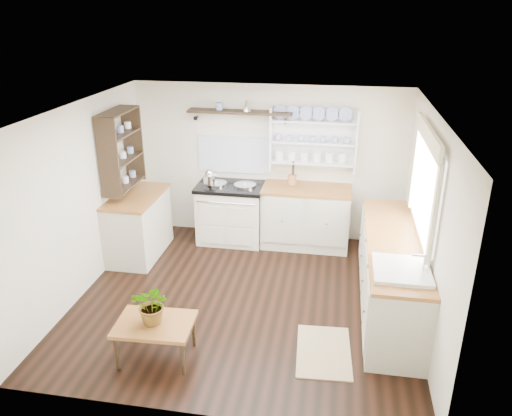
# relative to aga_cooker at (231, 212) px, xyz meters

# --- Properties ---
(floor) EXTENTS (4.00, 3.80, 0.01)m
(floor) POSITION_rel_aga_cooker_xyz_m (0.51, -1.57, -0.45)
(floor) COLOR black
(floor) RESTS_ON ground
(wall_back) EXTENTS (4.00, 0.02, 2.30)m
(wall_back) POSITION_rel_aga_cooker_xyz_m (0.51, 0.33, 0.70)
(wall_back) COLOR silver
(wall_back) RESTS_ON ground
(wall_right) EXTENTS (0.02, 3.80, 2.30)m
(wall_right) POSITION_rel_aga_cooker_xyz_m (2.51, -1.57, 0.70)
(wall_right) COLOR silver
(wall_right) RESTS_ON ground
(wall_left) EXTENTS (0.02, 3.80, 2.30)m
(wall_left) POSITION_rel_aga_cooker_xyz_m (-1.49, -1.57, 0.70)
(wall_left) COLOR silver
(wall_left) RESTS_ON ground
(ceiling) EXTENTS (4.00, 3.80, 0.01)m
(ceiling) POSITION_rel_aga_cooker_xyz_m (0.51, -1.57, 1.85)
(ceiling) COLOR white
(ceiling) RESTS_ON wall_back
(window) EXTENTS (0.08, 1.55, 1.22)m
(window) POSITION_rel_aga_cooker_xyz_m (2.46, -1.42, 1.12)
(window) COLOR white
(window) RESTS_ON wall_right
(aga_cooker) EXTENTS (0.99, 0.69, 0.91)m
(aga_cooker) POSITION_rel_aga_cooker_xyz_m (0.00, 0.00, 0.00)
(aga_cooker) COLOR #EEE5CE
(aga_cooker) RESTS_ON floor
(back_cabinets) EXTENTS (1.27, 0.63, 0.90)m
(back_cabinets) POSITION_rel_aga_cooker_xyz_m (1.11, 0.03, 0.01)
(back_cabinets) COLOR beige
(back_cabinets) RESTS_ON floor
(right_cabinets) EXTENTS (0.62, 2.43, 0.90)m
(right_cabinets) POSITION_rel_aga_cooker_xyz_m (2.21, -1.47, 0.01)
(right_cabinets) COLOR beige
(right_cabinets) RESTS_ON floor
(belfast_sink) EXTENTS (0.55, 0.60, 0.45)m
(belfast_sink) POSITION_rel_aga_cooker_xyz_m (2.21, -2.22, 0.35)
(belfast_sink) COLOR white
(belfast_sink) RESTS_ON right_cabinets
(left_cabinets) EXTENTS (0.62, 1.13, 0.90)m
(left_cabinets) POSITION_rel_aga_cooker_xyz_m (-1.19, -0.67, 0.01)
(left_cabinets) COLOR beige
(left_cabinets) RESTS_ON floor
(plate_rack) EXTENTS (1.20, 0.22, 0.90)m
(plate_rack) POSITION_rel_aga_cooker_xyz_m (1.16, 0.29, 1.11)
(plate_rack) COLOR white
(plate_rack) RESTS_ON wall_back
(high_shelf) EXTENTS (1.50, 0.29, 0.16)m
(high_shelf) POSITION_rel_aga_cooker_xyz_m (0.11, 0.21, 1.46)
(high_shelf) COLOR black
(high_shelf) RESTS_ON wall_back
(left_shelving) EXTENTS (0.28, 0.80, 1.05)m
(left_shelving) POSITION_rel_aga_cooker_xyz_m (-1.33, -0.67, 1.10)
(left_shelving) COLOR black
(left_shelving) RESTS_ON wall_left
(kettle) EXTENTS (0.18, 0.18, 0.22)m
(kettle) POSITION_rel_aga_cooker_xyz_m (-0.28, -0.12, 0.59)
(kettle) COLOR silver
(kettle) RESTS_ON aga_cooker
(utensil_crock) EXTENTS (0.12, 0.12, 0.14)m
(utensil_crock) POSITION_rel_aga_cooker_xyz_m (0.89, 0.11, 0.53)
(utensil_crock) COLOR #AB6E3E
(utensil_crock) RESTS_ON back_cabinets
(center_table) EXTENTS (0.79, 0.58, 0.41)m
(center_table) POSITION_rel_aga_cooker_xyz_m (-0.16, -2.79, -0.08)
(center_table) COLOR brown
(center_table) RESTS_ON floor
(potted_plant) EXTENTS (0.42, 0.38, 0.42)m
(potted_plant) POSITION_rel_aga_cooker_xyz_m (-0.16, -2.79, 0.17)
(potted_plant) COLOR #3F7233
(potted_plant) RESTS_ON center_table
(floor_rug) EXTENTS (0.60, 0.88, 0.02)m
(floor_rug) POSITION_rel_aga_cooker_xyz_m (1.51, -2.43, -0.44)
(floor_rug) COLOR #958157
(floor_rug) RESTS_ON floor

